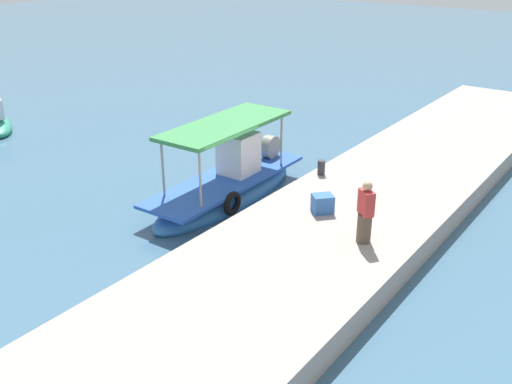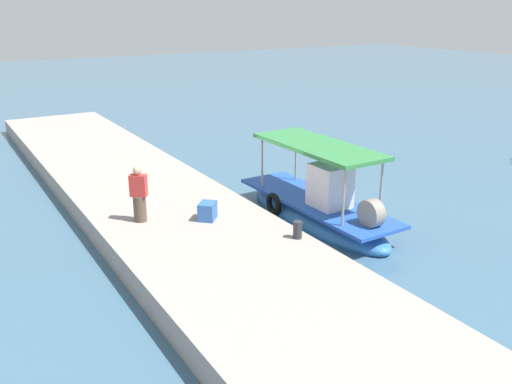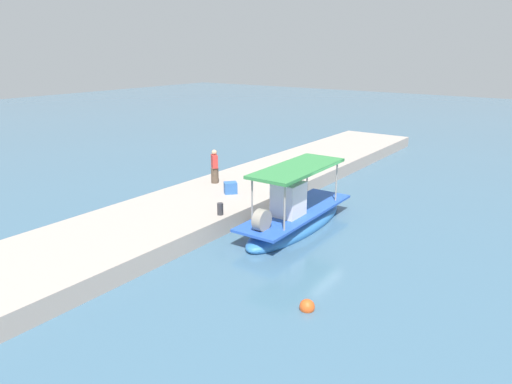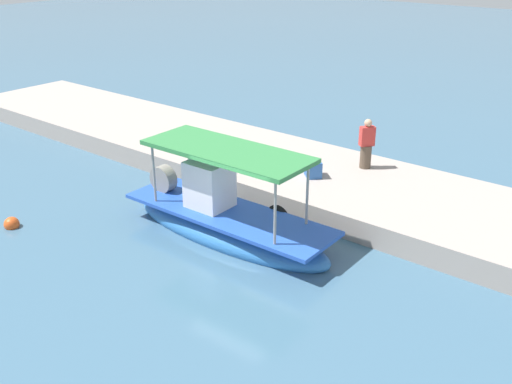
{
  "view_description": "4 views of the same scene",
  "coord_description": "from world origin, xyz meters",
  "px_view_note": "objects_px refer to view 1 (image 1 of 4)",
  "views": [
    {
      "loc": [
        -12.53,
        -10.91,
        7.66
      ],
      "look_at": [
        0.44,
        -1.5,
        0.74
      ],
      "focal_mm": 41.42,
      "sensor_mm": 36.0,
      "label": 1
    },
    {
      "loc": [
        13.83,
        -10.14,
        6.56
      ],
      "look_at": [
        0.6,
        -2.18,
        1.29
      ],
      "focal_mm": 38.6,
      "sensor_mm": 36.0,
      "label": 2
    },
    {
      "loc": [
        15.93,
        8.89,
        6.89
      ],
      "look_at": [
        1.26,
        -1.76,
        1.3
      ],
      "focal_mm": 32.7,
      "sensor_mm": 36.0,
      "label": 3
    },
    {
      "loc": [
        -8.87,
        10.77,
        7.64
      ],
      "look_at": [
        0.97,
        -1.5,
        0.78
      ],
      "focal_mm": 41.6,
      "sensor_mm": 36.0,
      "label": 4
    }
  ],
  "objects_px": {
    "mooring_bollard": "(321,168)",
    "fisherman_near_bollard": "(365,215)",
    "marker_buoy": "(239,136)",
    "main_fishing_boat": "(229,185)",
    "cargo_crate": "(323,204)"
  },
  "relations": [
    {
      "from": "mooring_bollard",
      "to": "fisherman_near_bollard",
      "type": "bearing_deg",
      "value": -136.6
    },
    {
      "from": "mooring_bollard",
      "to": "marker_buoy",
      "type": "height_order",
      "value": "mooring_bollard"
    },
    {
      "from": "main_fishing_boat",
      "to": "mooring_bollard",
      "type": "relative_size",
      "value": 13.82
    },
    {
      "from": "main_fishing_boat",
      "to": "mooring_bollard",
      "type": "xyz_separation_m",
      "value": [
        2.0,
        -2.19,
        0.47
      ]
    },
    {
      "from": "marker_buoy",
      "to": "main_fishing_boat",
      "type": "bearing_deg",
      "value": -145.42
    },
    {
      "from": "fisherman_near_bollard",
      "to": "marker_buoy",
      "type": "distance_m",
      "value": 10.94
    },
    {
      "from": "cargo_crate",
      "to": "marker_buoy",
      "type": "distance_m",
      "value": 9.01
    },
    {
      "from": "main_fishing_boat",
      "to": "marker_buoy",
      "type": "bearing_deg",
      "value": 34.58
    },
    {
      "from": "fisherman_near_bollard",
      "to": "mooring_bollard",
      "type": "distance_m",
      "value": 4.6
    },
    {
      "from": "fisherman_near_bollard",
      "to": "mooring_bollard",
      "type": "relative_size",
      "value": 3.45
    },
    {
      "from": "mooring_bollard",
      "to": "cargo_crate",
      "type": "xyz_separation_m",
      "value": [
        -2.43,
        -1.45,
        0.02
      ]
    },
    {
      "from": "mooring_bollard",
      "to": "cargo_crate",
      "type": "bearing_deg",
      "value": -149.17
    },
    {
      "from": "main_fishing_boat",
      "to": "fisherman_near_bollard",
      "type": "relative_size",
      "value": 4.01
    },
    {
      "from": "fisherman_near_bollard",
      "to": "cargo_crate",
      "type": "relative_size",
      "value": 2.91
    },
    {
      "from": "main_fishing_boat",
      "to": "marker_buoy",
      "type": "xyz_separation_m",
      "value": [
        5.04,
        3.47,
        -0.37
      ]
    }
  ]
}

